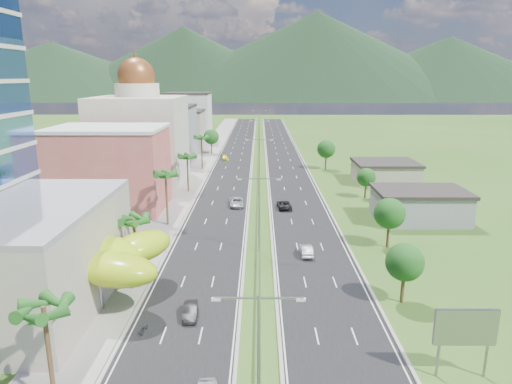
{
  "coord_description": "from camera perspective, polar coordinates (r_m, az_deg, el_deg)",
  "views": [
    {
      "loc": [
        0.04,
        -51.58,
        24.58
      ],
      "look_at": [
        -0.49,
        17.45,
        7.0
      ],
      "focal_mm": 32.0,
      "sensor_mm": 36.0,
      "label": 1
    }
  ],
  "objects": [
    {
      "name": "leafy_tree_rc",
      "position": [
        96.31,
        13.61,
        1.77
      ],
      "size": [
        3.85,
        3.85,
        6.33
      ],
      "color": "#47301C",
      "rests_on": "ground"
    },
    {
      "name": "leafy_tree_ra",
      "position": [
        53.07,
        18.1,
        -8.37
      ],
      "size": [
        4.2,
        4.2,
        6.9
      ],
      "color": "#47301C",
      "rests_on": "ground"
    },
    {
      "name": "billboard",
      "position": [
        42.68,
        24.72,
        -15.33
      ],
      "size": [
        5.2,
        0.35,
        6.2
      ],
      "color": "gray",
      "rests_on": "ground"
    },
    {
      "name": "sidewalk_left",
      "position": [
        144.69,
        -6.35,
        4.44
      ],
      "size": [
        7.0,
        260.0,
        0.12
      ],
      "primitive_type": "cube",
      "color": "gray",
      "rests_on": "ground"
    },
    {
      "name": "leafy_tree_rb",
      "position": [
        69.12,
        16.35,
        -2.61
      ],
      "size": [
        4.55,
        4.55,
        7.47
      ],
      "color": "#47301C",
      "rests_on": "ground"
    },
    {
      "name": "car_dark_far_right",
      "position": [
        87.26,
        3.54,
        -1.57
      ],
      "size": [
        2.88,
        5.47,
        1.47
      ],
      "primitive_type": "imported",
      "rotation": [
        0.0,
        0.0,
        3.23
      ],
      "color": "black",
      "rests_on": "road_right"
    },
    {
      "name": "road_right",
      "position": [
        143.88,
        3.41,
        4.44
      ],
      "size": [
        11.0,
        260.0,
        0.04
      ],
      "primitive_type": "cube",
      "color": "black",
      "rests_on": "ground"
    },
    {
      "name": "car_silver_mid_left",
      "position": [
        88.67,
        -2.46,
        -1.27
      ],
      "size": [
        2.96,
        5.72,
        1.54
      ],
      "primitive_type": "imported",
      "rotation": [
        0.0,
        0.0,
        0.07
      ],
      "color": "#B0B4B8",
      "rests_on": "road_left"
    },
    {
      "name": "palm_tree_e",
      "position": [
        123.64,
        -6.83,
        6.63
      ],
      "size": [
        3.6,
        3.6,
        9.4
      ],
      "color": "#47301C",
      "rests_on": "ground"
    },
    {
      "name": "palm_tree_b",
      "position": [
        58.47,
        -15.03,
        -3.65
      ],
      "size": [
        3.6,
        3.6,
        8.1
      ],
      "color": "#47301C",
      "rests_on": "ground"
    },
    {
      "name": "midrise_beige",
      "position": [
        156.98,
        -9.57,
        7.48
      ],
      "size": [
        16.0,
        15.0,
        13.0
      ],
      "primitive_type": "cube",
      "color": "#A29685",
      "rests_on": "ground"
    },
    {
      "name": "leafy_tree_rd",
      "position": [
        124.35,
        8.77,
        5.33
      ],
      "size": [
        4.9,
        4.9,
        8.05
      ],
      "color": "#47301C",
      "rests_on": "ground"
    },
    {
      "name": "streetlight_median_d",
      "position": [
        147.66,
        0.42,
        7.35
      ],
      "size": [
        6.04,
        0.25,
        11.0
      ],
      "color": "gray",
      "rests_on": "ground"
    },
    {
      "name": "domed_building",
      "position": [
        110.99,
        -14.31,
        7.01
      ],
      "size": [
        20.0,
        20.0,
        28.7
      ],
      "color": "#BEB69E",
      "rests_on": "ground"
    },
    {
      "name": "streetlight_median_b",
      "position": [
        64.11,
        0.38,
        -1.86
      ],
      "size": [
        6.04,
        0.25,
        11.0
      ],
      "color": "gray",
      "rests_on": "ground"
    },
    {
      "name": "pink_shophouse",
      "position": [
        89.79,
        -17.79,
        2.64
      ],
      "size": [
        20.0,
        15.0,
        15.0
      ],
      "primitive_type": "cube",
      "color": "#BD4F4D",
      "rests_on": "ground"
    },
    {
      "name": "midrise_white",
      "position": [
        179.31,
        -8.34,
        9.16
      ],
      "size": [
        16.0,
        15.0,
        18.0
      ],
      "primitive_type": "cube",
      "color": "silver",
      "rests_on": "ground"
    },
    {
      "name": "streetlight_median_a",
      "position": [
        32.0,
        0.3,
        -19.57
      ],
      "size": [
        6.04,
        0.25,
        11.0
      ],
      "color": "gray",
      "rests_on": "ground"
    },
    {
      "name": "car_dark_left",
      "position": [
        49.86,
        -8.23,
        -14.49
      ],
      "size": [
        1.7,
        4.1,
        1.32
      ],
      "primitive_type": "imported",
      "rotation": [
        0.0,
        0.0,
        0.08
      ],
      "color": "black",
      "rests_on": "road_left"
    },
    {
      "name": "shed_far",
      "position": [
        112.95,
        15.82,
        2.31
      ],
      "size": [
        14.0,
        12.0,
        4.4
      ],
      "primitive_type": "cube",
      "color": "#A29685",
      "rests_on": "ground"
    },
    {
      "name": "streetlight_median_c",
      "position": [
        103.13,
        0.41,
        4.33
      ],
      "size": [
        6.04,
        0.25,
        11.0
      ],
      "color": "gray",
      "rests_on": "ground"
    },
    {
      "name": "shed_near",
      "position": [
        84.46,
        19.76,
        -1.73
      ],
      "size": [
        15.0,
        10.0,
        5.0
      ],
      "primitive_type": "cube",
      "color": "gray",
      "rests_on": "ground"
    },
    {
      "name": "midrise_grey",
      "position": [
        135.35,
        -11.17,
        6.98
      ],
      "size": [
        16.0,
        15.0,
        16.0
      ],
      "primitive_type": "cube",
      "color": "gray",
      "rests_on": "ground"
    },
    {
      "name": "leafy_tree_lfar",
      "position": [
        148.62,
        -5.61,
        6.88
      ],
      "size": [
        4.9,
        4.9,
        8.05
      ],
      "color": "#47301C",
      "rests_on": "ground"
    },
    {
      "name": "palm_tree_c",
      "position": [
        76.9,
        -11.24,
        1.94
      ],
      "size": [
        3.6,
        3.6,
        9.6
      ],
      "color": "#47301C",
      "rests_on": "ground"
    },
    {
      "name": "car_yellow_far_left",
      "position": [
        138.55,
        -3.9,
        4.31
      ],
      "size": [
        2.36,
        4.44,
        1.23
      ],
      "primitive_type": "imported",
      "rotation": [
        0.0,
        0.0,
        0.16
      ],
      "color": "yellow",
      "rests_on": "road_left"
    },
    {
      "name": "lime_canopy",
      "position": [
        55.21,
        -21.07,
        -7.5
      ],
      "size": [
        18.0,
        15.0,
        7.4
      ],
      "color": "#A0C413",
      "rests_on": "ground"
    },
    {
      "name": "car_silver_right",
      "position": [
        65.15,
        6.3,
        -7.23
      ],
      "size": [
        1.61,
        4.48,
        1.47
      ],
      "primitive_type": "imported",
      "rotation": [
        0.0,
        0.0,
        3.15
      ],
      "color": "#ACAEB3",
      "rests_on": "road_right"
    },
    {
      "name": "palm_tree_a",
      "position": [
        37.29,
        -24.99,
        -13.52
      ],
      "size": [
        3.6,
        3.6,
        9.1
      ],
      "color": "#47301C",
      "rests_on": "ground"
    },
    {
      "name": "median_guardrail",
      "position": [
        125.87,
        0.41,
        3.31
      ],
      "size": [
        0.1,
        216.06,
        0.76
      ],
      "color": "gray",
      "rests_on": "ground"
    },
    {
      "name": "road_left",
      "position": [
        143.89,
        -2.58,
        4.45
      ],
      "size": [
        11.0,
        260.0,
        0.04
      ],
      "primitive_type": "cube",
      "color": "black",
      "rests_on": "ground"
    },
    {
      "name": "motorcycle",
      "position": [
        48.06,
        -13.78,
        -16.09
      ],
      "size": [
        0.77,
        1.81,
        1.12
      ],
      "primitive_type": "imported",
      "rotation": [
        0.0,
        0.0,
        -0.14
      ],
      "color": "black",
      "rests_on": "road_left"
    },
    {
      "name": "palm_tree_d",
      "position": [
        99.29,
        -8.6,
        4.25
      ],
      "size": [
        3.6,
        3.6,
        8.6
      ],
      "color": "#47301C",
      "rests_on": "ground"
    },
    {
      "name": "streetlight_median_e",
      "position": [
        192.4,
        0.43,
        8.97
      ],
      "size": [
        6.04,
        0.25,
        11.0
      ],
      "color": "gray",
      "rests_on": "ground"
    },
    {
      "name": "ground",
      "position": [
        57.13,
        0.36,
        -11.19
      ],
      "size": [
        500.0,
        500.0,
        0.0
      ],
      "primitive_type": "plane",
      "color": "#2D5119",
      "rests_on": "ground"
    },
    {
      "name": "mountain_ridge",
      "position": [
        505.74,
        7.39,
        11.39
      ],
      "size": [
        860.0,
        140.0,
        90.0
      ],
      "primitive_type": null,
      "color": "black",
      "rests_on": "ground"
    }
  ]
}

